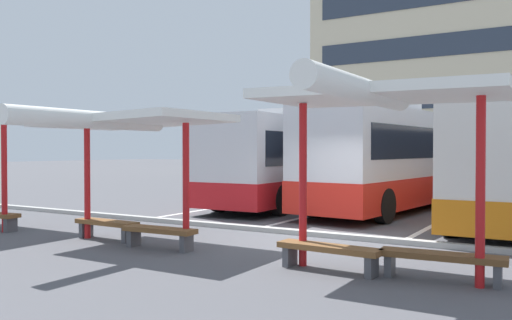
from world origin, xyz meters
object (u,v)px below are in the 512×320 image
coach_bus_1 (405,160)px  bench_3 (159,233)px  waiting_shelter_1 (125,124)px  bench_5 (442,260)px  bench_2 (107,225)px  bench_4 (329,251)px  waiting_shelter_2 (380,99)px  coach_bus_0 (307,161)px

coach_bus_1 → bench_3: bearing=-101.6°
waiting_shelter_1 → bench_5: bearing=2.3°
bench_2 → bench_3: (1.80, -0.24, -0.00)m
bench_4 → bench_5: bearing=8.5°
waiting_shelter_2 → coach_bus_1: bearing=103.2°
coach_bus_0 → bench_2: 10.58m
bench_2 → waiting_shelter_2: size_ratio=0.40×
waiting_shelter_2 → coach_bus_0: bearing=120.7°
bench_3 → coach_bus_1: bearing=78.4°
coach_bus_1 → waiting_shelter_2: bearing=-76.8°
bench_2 → waiting_shelter_2: 7.05m
bench_4 → coach_bus_0: bearing=117.2°
bench_5 → waiting_shelter_1: bearing=-177.7°
coach_bus_1 → bench_3: (-2.20, -10.73, -1.37)m
coach_bus_0 → waiting_shelter_1: (0.80, -10.82, 1.00)m
waiting_shelter_1 → bench_3: bearing=5.4°
waiting_shelter_1 → bench_4: size_ratio=2.39×
waiting_shelter_2 → bench_5: size_ratio=2.18×
bench_2 → bench_4: (5.66, -0.32, 0.00)m
bench_2 → bench_5: 7.46m
coach_bus_1 → waiting_shelter_2: coach_bus_1 is taller
coach_bus_0 → bench_3: coach_bus_0 is taller
coach_bus_0 → bench_4: (5.56, -10.82, -1.30)m
bench_5 → coach_bus_1: bearing=108.2°
coach_bus_0 → bench_3: (1.70, -10.73, -1.30)m
bench_2 → waiting_shelter_2: waiting_shelter_2 is taller
coach_bus_1 → bench_2: 11.31m
bench_3 → bench_4: 3.86m
bench_3 → waiting_shelter_2: bearing=-2.0°
bench_3 → waiting_shelter_1: bearing=-174.6°
waiting_shelter_2 → waiting_shelter_1: bearing=179.2°
coach_bus_0 → bench_4: coach_bus_0 is taller
bench_2 → waiting_shelter_2: bearing=-3.5°
bench_2 → bench_4: bearing=-3.3°
coach_bus_0 → bench_4: size_ratio=6.64×
waiting_shelter_1 → bench_3: size_ratio=2.62×
waiting_shelter_2 → bench_4: (-0.90, 0.08, -2.55)m
waiting_shelter_1 → waiting_shelter_2: 5.67m
coach_bus_0 → waiting_shelter_2: bearing=-59.3°
waiting_shelter_1 → bench_4: bearing=-0.0°
coach_bus_0 → bench_2: size_ratio=7.23×
bench_2 → coach_bus_0: bearing=89.5°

